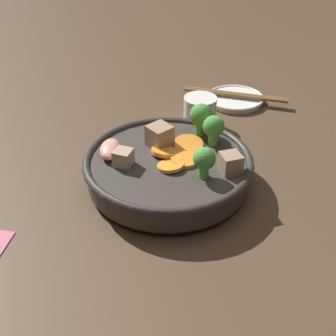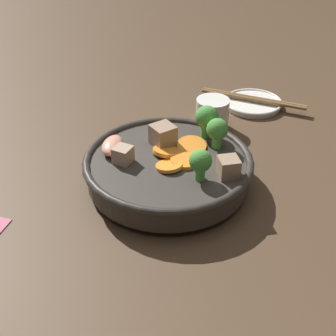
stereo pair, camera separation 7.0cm
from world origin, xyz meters
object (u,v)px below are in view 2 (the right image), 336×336
Objects in this scene: side_saucer at (253,103)px; chopsticks_pair at (253,99)px; stirfry_bowl at (169,166)px; tea_cup at (212,114)px.

chopsticks_pair is (0.00, 0.00, 0.01)m from side_saucer.
stirfry_bowl is at bearing -105.73° from chopsticks_pair.
chopsticks_pair reaches higher than side_saucer.
stirfry_bowl is at bearing -105.73° from side_saucer.
stirfry_bowl is 4.22× the size of tea_cup.
chopsticks_pair is (0.08, 0.30, -0.02)m from stirfry_bowl.
tea_cup reaches higher than side_saucer.
stirfry_bowl is 2.19× the size of side_saucer.
stirfry_bowl is at bearing -97.47° from tea_cup.
side_saucer is 0.55× the size of chopsticks_pair.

